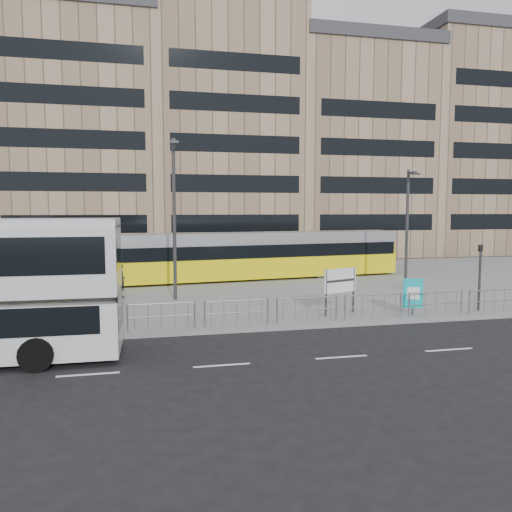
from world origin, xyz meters
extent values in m
plane|color=black|center=(0.00, 0.00, 0.00)|extent=(120.00, 120.00, 0.00)
cube|color=slate|center=(0.00, 12.00, 0.07)|extent=(64.00, 24.00, 0.15)
cube|color=gray|center=(0.00, 0.05, 0.07)|extent=(64.00, 0.25, 0.17)
cube|color=#A08467|center=(-10.00, 34.00, 11.00)|extent=(14.00, 16.00, 22.00)
cube|color=#38383D|center=(-10.00, 34.00, 22.60)|extent=(14.40, 16.40, 1.20)
cube|color=#A08467|center=(4.00, 34.00, 12.00)|extent=(14.00, 16.00, 24.00)
cube|color=#38383D|center=(4.00, 34.00, 24.60)|extent=(14.40, 16.40, 1.20)
cube|color=#A08467|center=(18.00, 34.00, 10.50)|extent=(14.00, 16.00, 21.00)
cube|color=#38383D|center=(18.00, 34.00, 21.60)|extent=(14.40, 16.40, 1.20)
cube|color=#A08467|center=(32.00, 34.00, 11.50)|extent=(14.00, 16.00, 23.00)
cube|color=#38383D|center=(32.00, 34.00, 23.60)|extent=(14.40, 16.40, 1.20)
cylinder|color=#919499|center=(2.00, 0.50, 1.20)|extent=(32.00, 0.05, 0.05)
cylinder|color=#919499|center=(2.00, 0.50, 0.70)|extent=(32.00, 0.04, 0.04)
cube|color=white|center=(1.00, -4.00, 0.01)|extent=(62.00, 0.12, 0.01)
cylinder|color=black|center=(-7.55, -3.38, 0.52)|extent=(1.05, 0.33, 1.04)
cylinder|color=black|center=(-7.51, -0.72, 0.52)|extent=(1.05, 0.33, 1.04)
cube|color=yellow|center=(0.00, 13.44, 1.06)|extent=(26.96, 5.77, 1.53)
cube|color=black|center=(0.00, 13.44, 2.12)|extent=(26.59, 5.76, 0.86)
cube|color=#A3A4A8|center=(0.00, 13.44, 2.93)|extent=(26.94, 5.56, 0.77)
cube|color=yellow|center=(12.75, 14.99, 1.68)|extent=(1.40, 2.28, 2.49)
cylinder|color=#2D2D30|center=(0.00, 13.44, 1.78)|extent=(2.55, 2.55, 2.88)
cube|color=#2D2D30|center=(8.56, 14.48, 0.39)|extent=(3.15, 2.74, 0.48)
cube|color=#2D2D30|center=(-8.57, 12.39, 0.39)|extent=(3.15, 2.74, 0.48)
cylinder|color=#2D2D30|center=(3.49, 1.45, 1.19)|extent=(0.09, 0.09, 2.08)
cylinder|color=#2D2D30|center=(5.03, 1.99, 1.19)|extent=(0.09, 0.09, 2.08)
cube|color=white|center=(4.26, 1.72, 1.69)|extent=(1.73, 0.67, 1.09)
cylinder|color=#2D2D30|center=(7.38, 0.85, 0.59)|extent=(0.06, 0.06, 0.88)
cube|color=#0DB3BC|center=(7.38, 0.85, 1.14)|extent=(0.87, 0.28, 1.32)
cube|color=white|center=(7.38, 0.81, 1.14)|extent=(0.54, 0.14, 0.55)
imported|color=black|center=(-5.57, 8.41, 1.07)|extent=(0.60, 0.76, 1.84)
cylinder|color=#2D2D30|center=(-9.27, 1.26, 1.65)|extent=(0.12, 0.12, 3.00)
imported|color=#2D2D30|center=(-9.27, 1.26, 2.75)|extent=(0.22, 0.24, 1.00)
cylinder|color=#2D2D30|center=(10.95, 1.12, 1.65)|extent=(0.12, 0.12, 3.00)
imported|color=#2D2D30|center=(10.95, 1.12, 2.75)|extent=(0.22, 0.24, 1.00)
cylinder|color=#2D2D30|center=(-2.77, 7.05, 4.32)|extent=(0.18, 0.18, 8.35)
cylinder|color=#2D2D30|center=(-2.77, 6.65, 8.30)|extent=(0.14, 0.90, 0.14)
cube|color=#2D2D30|center=(-2.77, 6.20, 8.20)|extent=(0.45, 0.20, 0.12)
cylinder|color=#2D2D30|center=(11.16, 8.22, 3.69)|extent=(0.18, 0.18, 7.08)
cylinder|color=#2D2D30|center=(11.16, 7.82, 7.03)|extent=(0.14, 0.90, 0.14)
cube|color=#2D2D30|center=(11.16, 7.37, 6.93)|extent=(0.45, 0.20, 0.12)
camera|label=1|loc=(-4.27, -19.11, 4.88)|focal=35.00mm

